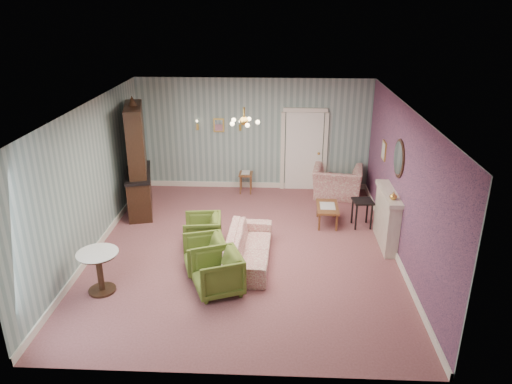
{
  "coord_description": "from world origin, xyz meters",
  "views": [
    {
      "loc": [
        0.62,
        -8.63,
        4.72
      ],
      "look_at": [
        0.2,
        0.4,
        1.1
      ],
      "focal_mm": 33.97,
      "sensor_mm": 36.0,
      "label": 1
    }
  ],
  "objects_px": {
    "olive_chair_c": "(203,230)",
    "pedestal_table": "(100,272)",
    "olive_chair_a": "(217,271)",
    "dresser": "(136,157)",
    "sofa_chintz": "(249,242)",
    "fireplace": "(387,218)",
    "coffee_table": "(327,215)",
    "wingback_chair": "(337,177)",
    "side_table_black": "(362,213)",
    "olive_chair_b": "(204,253)"
  },
  "relations": [
    {
      "from": "wingback_chair",
      "to": "olive_chair_b",
      "type": "bearing_deg",
      "value": 61.87
    },
    {
      "from": "side_table_black",
      "to": "olive_chair_a",
      "type": "bearing_deg",
      "value": -136.74
    },
    {
      "from": "olive_chair_a",
      "to": "fireplace",
      "type": "distance_m",
      "value": 3.75
    },
    {
      "from": "olive_chair_b",
      "to": "olive_chair_c",
      "type": "relative_size",
      "value": 0.98
    },
    {
      "from": "dresser",
      "to": "fireplace",
      "type": "bearing_deg",
      "value": -29.15
    },
    {
      "from": "olive_chair_c",
      "to": "wingback_chair",
      "type": "xyz_separation_m",
      "value": [
        3.01,
        2.85,
        0.15
      ]
    },
    {
      "from": "side_table_black",
      "to": "sofa_chintz",
      "type": "bearing_deg",
      "value": -145.78
    },
    {
      "from": "olive_chair_c",
      "to": "olive_chair_a",
      "type": "bearing_deg",
      "value": 11.24
    },
    {
      "from": "wingback_chair",
      "to": "pedestal_table",
      "type": "distance_m",
      "value": 6.41
    },
    {
      "from": "wingback_chair",
      "to": "dresser",
      "type": "xyz_separation_m",
      "value": [
        -4.76,
        -1.09,
        0.82
      ]
    },
    {
      "from": "sofa_chintz",
      "to": "olive_chair_b",
      "type": "bearing_deg",
      "value": 118.36
    },
    {
      "from": "dresser",
      "to": "fireplace",
      "type": "height_order",
      "value": "dresser"
    },
    {
      "from": "olive_chair_b",
      "to": "dresser",
      "type": "relative_size",
      "value": 0.27
    },
    {
      "from": "sofa_chintz",
      "to": "fireplace",
      "type": "relative_size",
      "value": 1.46
    },
    {
      "from": "olive_chair_a",
      "to": "olive_chair_c",
      "type": "xyz_separation_m",
      "value": [
        -0.5,
        1.59,
        -0.02
      ]
    },
    {
      "from": "olive_chair_c",
      "to": "fireplace",
      "type": "relative_size",
      "value": 0.53
    },
    {
      "from": "sofa_chintz",
      "to": "olive_chair_a",
      "type": "bearing_deg",
      "value": 158.15
    },
    {
      "from": "olive_chair_b",
      "to": "pedestal_table",
      "type": "distance_m",
      "value": 1.85
    },
    {
      "from": "olive_chair_a",
      "to": "olive_chair_c",
      "type": "height_order",
      "value": "olive_chair_a"
    },
    {
      "from": "olive_chair_a",
      "to": "dresser",
      "type": "distance_m",
      "value": 4.15
    },
    {
      "from": "olive_chair_a",
      "to": "pedestal_table",
      "type": "distance_m",
      "value": 2.01
    },
    {
      "from": "side_table_black",
      "to": "olive_chair_c",
      "type": "bearing_deg",
      "value": -161.79
    },
    {
      "from": "dresser",
      "to": "olive_chair_a",
      "type": "bearing_deg",
      "value": -70.5
    },
    {
      "from": "olive_chair_a",
      "to": "olive_chair_b",
      "type": "relative_size",
      "value": 1.08
    },
    {
      "from": "wingback_chair",
      "to": "side_table_black",
      "type": "distance_m",
      "value": 1.79
    },
    {
      "from": "olive_chair_b",
      "to": "coffee_table",
      "type": "height_order",
      "value": "olive_chair_b"
    },
    {
      "from": "olive_chair_a",
      "to": "coffee_table",
      "type": "distance_m",
      "value": 3.53
    },
    {
      "from": "wingback_chair",
      "to": "side_table_black",
      "type": "relative_size",
      "value": 1.91
    },
    {
      "from": "olive_chair_c",
      "to": "dresser",
      "type": "bearing_deg",
      "value": -141.21
    },
    {
      "from": "olive_chair_b",
      "to": "fireplace",
      "type": "height_order",
      "value": "fireplace"
    },
    {
      "from": "olive_chair_c",
      "to": "dresser",
      "type": "height_order",
      "value": "dresser"
    },
    {
      "from": "fireplace",
      "to": "coffee_table",
      "type": "height_order",
      "value": "fireplace"
    },
    {
      "from": "olive_chair_c",
      "to": "side_table_black",
      "type": "height_order",
      "value": "olive_chair_c"
    },
    {
      "from": "olive_chair_b",
      "to": "wingback_chair",
      "type": "bearing_deg",
      "value": 126.2
    },
    {
      "from": "side_table_black",
      "to": "wingback_chair",
      "type": "bearing_deg",
      "value": 101.56
    },
    {
      "from": "olive_chair_a",
      "to": "dresser",
      "type": "height_order",
      "value": "dresser"
    },
    {
      "from": "olive_chair_a",
      "to": "olive_chair_b",
      "type": "bearing_deg",
      "value": -175.77
    },
    {
      "from": "olive_chair_c",
      "to": "pedestal_table",
      "type": "xyz_separation_m",
      "value": [
        -1.51,
        -1.69,
        0.01
      ]
    },
    {
      "from": "wingback_chair",
      "to": "side_table_black",
      "type": "bearing_deg",
      "value": 110.43
    },
    {
      "from": "sofa_chintz",
      "to": "pedestal_table",
      "type": "distance_m",
      "value": 2.74
    },
    {
      "from": "olive_chair_b",
      "to": "side_table_black",
      "type": "bearing_deg",
      "value": 105.59
    },
    {
      "from": "pedestal_table",
      "to": "coffee_table",
      "type": "bearing_deg",
      "value": 35.2
    },
    {
      "from": "olive_chair_b",
      "to": "fireplace",
      "type": "relative_size",
      "value": 0.53
    },
    {
      "from": "fireplace",
      "to": "pedestal_table",
      "type": "distance_m",
      "value": 5.61
    },
    {
      "from": "olive_chair_b",
      "to": "dresser",
      "type": "xyz_separation_m",
      "value": [
        -1.92,
        2.68,
        0.97
      ]
    },
    {
      "from": "olive_chair_a",
      "to": "side_table_black",
      "type": "height_order",
      "value": "olive_chair_a"
    },
    {
      "from": "sofa_chintz",
      "to": "side_table_black",
      "type": "relative_size",
      "value": 3.23
    },
    {
      "from": "sofa_chintz",
      "to": "wingback_chair",
      "type": "relative_size",
      "value": 1.69
    },
    {
      "from": "olive_chair_b",
      "to": "side_table_black",
      "type": "relative_size",
      "value": 1.17
    },
    {
      "from": "dresser",
      "to": "olive_chair_c",
      "type": "bearing_deg",
      "value": -59.48
    }
  ]
}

